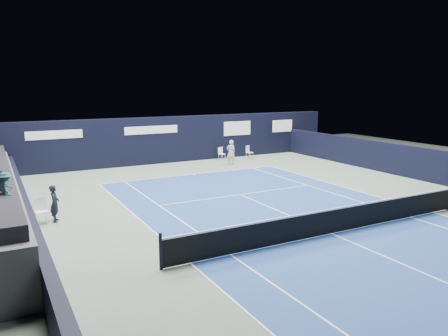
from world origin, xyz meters
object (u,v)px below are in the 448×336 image
object	(u,v)px
line_judge_chair	(41,209)
tennis_player	(231,152)
folding_chair_back_b	(249,151)
tennis_net	(332,220)
folding_chair_back_a	(221,151)

from	to	relation	value
line_judge_chair	tennis_player	xyz separation A→B (m)	(12.51, 7.49, 0.24)
folding_chair_back_b	tennis_player	size ratio (longest dim) A/B	0.57
tennis_player	folding_chair_back_b	bearing A→B (deg)	33.06
tennis_net	folding_chair_back_a	bearing A→B (deg)	76.10
tennis_player	line_judge_chair	bearing A→B (deg)	-149.08
folding_chair_back_a	tennis_net	size ratio (longest dim) A/B	0.07
folding_chair_back_a	tennis_player	distance (m)	2.01
folding_chair_back_a	folding_chair_back_b	xyz separation A→B (m)	(2.02, -0.47, -0.06)
folding_chair_back_a	line_judge_chair	xyz separation A→B (m)	(-12.80, -9.47, -0.01)
folding_chair_back_a	tennis_net	world-z (taller)	tennis_net
folding_chair_back_b	line_judge_chair	xyz separation A→B (m)	(-14.82, -9.00, 0.05)
folding_chair_back_b	folding_chair_back_a	bearing A→B (deg)	143.30
folding_chair_back_b	line_judge_chair	world-z (taller)	line_judge_chair
folding_chair_back_a	line_judge_chair	bearing A→B (deg)	-151.75
folding_chair_back_a	tennis_net	distance (m)	16.18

